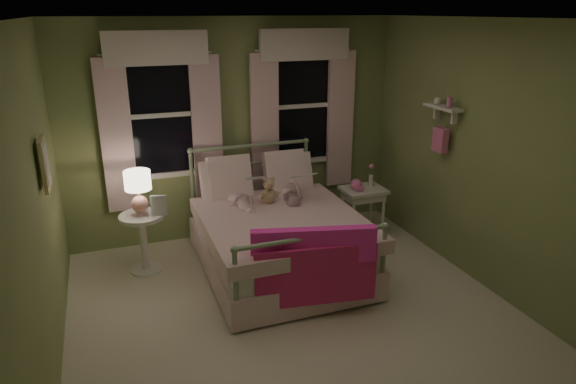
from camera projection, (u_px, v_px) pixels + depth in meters
name	position (u px, v px, depth m)	size (l,w,h in m)	color
room_shell	(299.00, 183.00, 4.27)	(4.20, 4.20, 4.20)	silver
bed	(277.00, 236.00, 5.47)	(1.58, 2.04, 1.18)	white
pink_throw	(315.00, 258.00, 4.49)	(1.09, 0.37, 0.71)	#FF31B4
child_left	(239.00, 175.00, 5.56)	(0.30, 0.19, 0.81)	#F7D1DD
child_right	(288.00, 171.00, 5.74)	(0.38, 0.30, 0.78)	#F7D1DD
book_left	(246.00, 183.00, 5.34)	(0.20, 0.27, 0.03)	beige
book_right	(296.00, 181.00, 5.54)	(0.20, 0.27, 0.02)	beige
teddy_bear	(269.00, 192.00, 5.57)	(0.23, 0.18, 0.30)	tan
nightstand_left	(143.00, 235.00, 5.41)	(0.46, 0.46, 0.65)	white
table_lamp	(138.00, 187.00, 5.23)	(0.27, 0.27, 0.45)	pink
book_nightstand	(152.00, 216.00, 5.29)	(0.16, 0.22, 0.02)	beige
nightstand_right	(363.00, 196.00, 6.16)	(0.50, 0.40, 0.64)	white
pink_toy	(356.00, 185.00, 6.07)	(0.14, 0.19, 0.14)	pink
bud_vase	(371.00, 175.00, 6.16)	(0.06, 0.06, 0.28)	white
window_left	(161.00, 109.00, 5.68)	(1.34, 0.13, 1.96)	black
window_right	(303.00, 101.00, 6.23)	(1.34, 0.13, 1.96)	black
wall_shelf	(442.00, 124.00, 5.43)	(0.15, 0.50, 0.60)	white
framed_picture	(45.00, 164.00, 4.10)	(0.03, 0.32, 0.42)	beige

